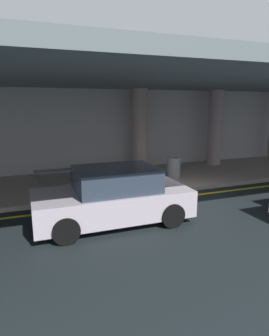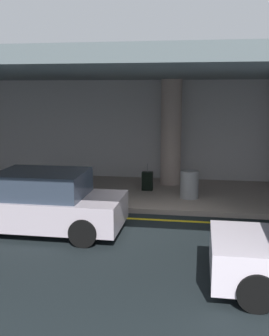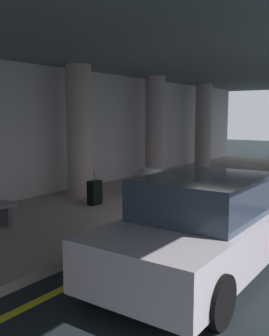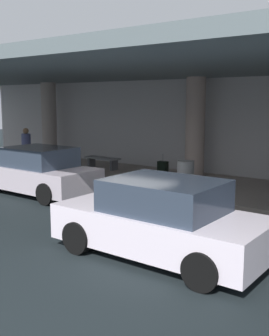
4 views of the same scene
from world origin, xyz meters
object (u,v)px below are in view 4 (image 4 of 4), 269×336
support_column_left_mid (195,127)px  car_silver (38,172)px  traveler_with_luggage (26,145)px  trash_bin_steel (186,174)px  suitcase_upright_primary (163,170)px  bench_metal (102,160)px  car_white (161,220)px  support_column_far_left (49,121)px

support_column_left_mid → car_silver: support_column_left_mid is taller
traveler_with_luggage → trash_bin_steel: traveler_with_luggage is taller
car_silver → trash_bin_steel: 4.78m
suitcase_upright_primary → bench_metal: size_ratio=0.56×
trash_bin_steel → car_white: bearing=-64.2°
support_column_left_mid → traveler_with_luggage: 7.07m
bench_metal → traveler_with_luggage: bearing=-146.7°
support_column_left_mid → traveler_with_luggage: size_ratio=2.17×
support_column_left_mid → bench_metal: bearing=-167.5°
car_white → support_column_left_mid: bearing=-68.2°
car_silver → support_column_left_mid: bearing=-116.3°
car_white → traveler_with_luggage: traveler_with_luggage is taller
support_column_left_mid → bench_metal: size_ratio=2.28×
traveler_with_luggage → support_column_far_left: bearing=70.7°
support_column_far_left → support_column_left_mid: bearing=0.0°
traveler_with_luggage → suitcase_upright_primary: size_ratio=1.87×
support_column_far_left → bench_metal: support_column_far_left is taller
car_white → traveler_with_luggage: (-9.86, 4.73, 0.40)m
support_column_left_mid → car_white: support_column_left_mid is taller
support_column_left_mid → car_silver: (-2.79, -5.14, -1.26)m
car_silver → suitcase_upright_primary: 4.54m
bench_metal → car_silver: bearing=-76.1°
suitcase_upright_primary → car_silver: bearing=-143.3°
car_silver → suitcase_upright_primary: bearing=-115.6°
support_column_left_mid → car_white: 8.17m
support_column_far_left → suitcase_upright_primary: size_ratio=4.06×
support_column_left_mid → car_white: (3.35, -7.34, -1.26)m
traveler_with_luggage → suitcase_upright_primary: 6.06m
car_white → traveler_with_luggage: bearing=-28.4°
support_column_far_left → trash_bin_steel: (8.73, -1.91, -1.40)m
car_silver → suitcase_upright_primary: (2.11, 4.01, -0.25)m
support_column_far_left → car_white: size_ratio=0.89×
support_column_far_left → support_column_left_mid: 8.00m
traveler_with_luggage → support_column_left_mid: bearing=-27.2°
support_column_left_mid → bench_metal: (-3.84, -0.85, -1.47)m
car_white → suitcase_upright_primary: (-4.03, 6.21, -0.25)m
car_white → support_column_far_left: bearing=-35.6°
car_white → suitcase_upright_primary: bearing=-59.8°
bench_metal → trash_bin_steel: size_ratio=1.88×
support_column_far_left → car_white: support_column_far_left is taller
support_column_left_mid → car_white: bearing=-65.4°
support_column_far_left → trash_bin_steel: bearing=-12.3°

